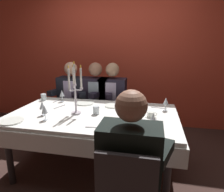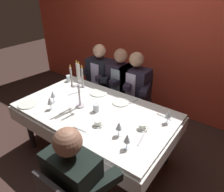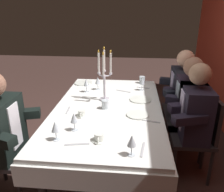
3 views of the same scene
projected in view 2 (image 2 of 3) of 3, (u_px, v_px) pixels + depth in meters
name	position (u px, v px, depth m)	size (l,w,h in m)	color
ground_plane	(97.00, 154.00, 2.86)	(12.00, 12.00, 0.00)	#3C2723
back_wall	(159.00, 33.00, 3.37)	(6.00, 0.12, 2.70)	#C93F2B
dining_table	(95.00, 117.00, 2.56)	(1.94, 1.14, 0.74)	white
candelabra	(79.00, 87.00, 2.42)	(0.15, 0.17, 0.60)	silver
dinner_plate_0	(28.00, 104.00, 2.59)	(0.24, 0.24, 0.01)	white
dinner_plate_1	(99.00, 93.00, 2.85)	(0.25, 0.25, 0.01)	white
dinner_plate_2	(121.00, 102.00, 2.63)	(0.22, 0.22, 0.01)	white
wine_glass_0	(119.00, 126.00, 2.02)	(0.07, 0.07, 0.16)	silver
wine_glass_1	(53.00, 94.00, 2.58)	(0.07, 0.07, 0.16)	silver
wine_glass_2	(50.00, 101.00, 2.44)	(0.07, 0.07, 0.16)	silver
wine_glass_3	(127.00, 139.00, 1.86)	(0.07, 0.07, 0.16)	silver
wine_glass_4	(168.00, 114.00, 2.20)	(0.07, 0.07, 0.16)	silver
wine_glass_5	(82.00, 79.00, 2.99)	(0.07, 0.07, 0.16)	silver
water_tumbler_0	(69.00, 78.00, 3.18)	(0.08, 0.08, 0.09)	silver
water_tumbler_1	(96.00, 108.00, 2.44)	(0.07, 0.07, 0.09)	silver
coffee_cup_0	(142.00, 127.00, 2.15)	(0.13, 0.12, 0.06)	white
coffee_cup_1	(98.00, 123.00, 2.21)	(0.13, 0.12, 0.06)	white
knife_0	(164.00, 117.00, 2.35)	(0.19, 0.02, 0.01)	#B7B7BC
fork_1	(134.00, 102.00, 2.65)	(0.17, 0.02, 0.01)	#B7B7BC
fork_2	(80.00, 129.00, 2.16)	(0.17, 0.02, 0.01)	#B7B7BC
knife_3	(75.00, 93.00, 2.85)	(0.19, 0.02, 0.01)	#B7B7BC
knife_4	(141.00, 140.00, 2.01)	(0.19, 0.02, 0.01)	#B7B7BC
fork_5	(79.00, 84.00, 3.10)	(0.17, 0.02, 0.01)	#B7B7BC
seated_diner_0	(100.00, 74.00, 3.45)	(0.63, 0.48, 1.24)	#272324
seated_diner_1	(120.00, 80.00, 3.24)	(0.63, 0.48, 1.24)	#272324
seated_diner_2	(135.00, 85.00, 3.10)	(0.63, 0.48, 1.24)	#272324
seated_diner_3	(72.00, 181.00, 1.60)	(0.63, 0.48, 1.24)	#272324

